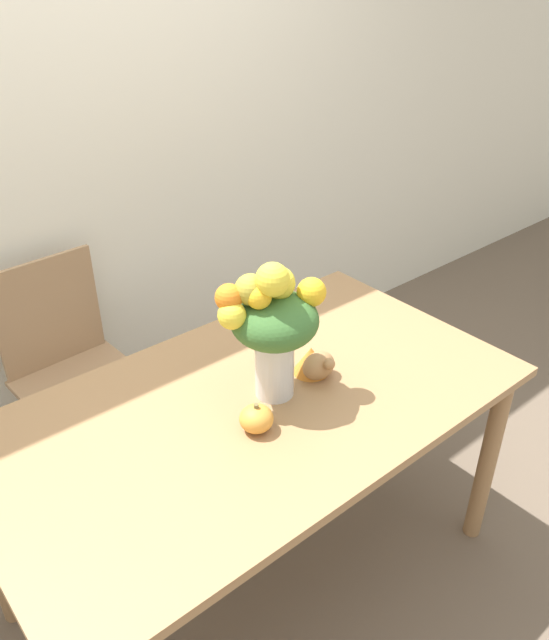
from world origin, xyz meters
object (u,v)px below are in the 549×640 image
at_px(dining_chair_near_window, 74,374).
at_px(turkey_figurine, 315,363).
at_px(flower_vase, 272,324).
at_px(pumpkin, 256,418).

bearing_deg(dining_chair_near_window, turkey_figurine, -66.05).
distance_m(flower_vase, dining_chair_near_window, 1.01).
relative_size(flower_vase, turkey_figurine, 2.98).
bearing_deg(pumpkin, turkey_figurine, 15.96).
distance_m(pumpkin, turkey_figurine, 0.30).
xyz_separation_m(flower_vase, pumpkin, (-0.13, -0.09, -0.20)).
relative_size(flower_vase, pumpkin, 4.68).
bearing_deg(turkey_figurine, flower_vase, 176.30).
distance_m(turkey_figurine, dining_chair_near_window, 1.00).
bearing_deg(pumpkin, dining_chair_near_window, 98.83).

